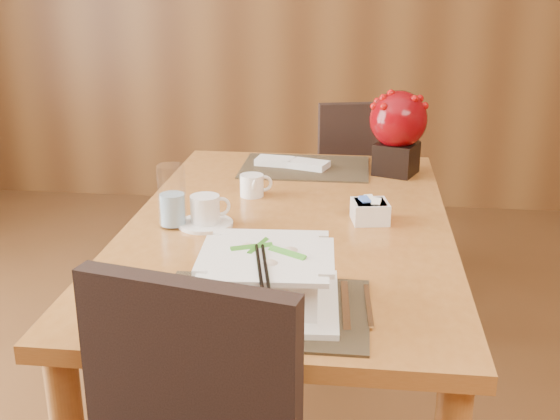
# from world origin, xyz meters

# --- Properties ---
(dining_table) EXTENTS (0.90, 1.50, 0.75)m
(dining_table) POSITION_xyz_m (0.00, 0.60, 0.65)
(dining_table) COLOR #AB6A2F
(dining_table) RESTS_ON ground
(placemat_near) EXTENTS (0.45, 0.33, 0.01)m
(placemat_near) POSITION_xyz_m (0.00, 0.05, 0.75)
(placemat_near) COLOR black
(placemat_near) RESTS_ON dining_table
(placemat_far) EXTENTS (0.45, 0.33, 0.01)m
(placemat_far) POSITION_xyz_m (0.00, 1.15, 0.75)
(placemat_far) COLOR black
(placemat_far) RESTS_ON dining_table
(soup_setting) EXTENTS (0.32, 0.32, 0.12)m
(soup_setting) POSITION_xyz_m (0.01, 0.07, 0.81)
(soup_setting) COLOR white
(soup_setting) RESTS_ON dining_table
(coffee_cup) EXTENTS (0.15, 0.15, 0.09)m
(coffee_cup) POSITION_xyz_m (-0.23, 0.54, 0.79)
(coffee_cup) COLOR white
(coffee_cup) RESTS_ON dining_table
(water_glass) EXTENTS (0.10, 0.10, 0.18)m
(water_glass) POSITION_xyz_m (-0.31, 0.52, 0.84)
(water_glass) COLOR white
(water_glass) RESTS_ON dining_table
(creamer_jug) EXTENTS (0.13, 0.13, 0.07)m
(creamer_jug) POSITION_xyz_m (-0.14, 0.81, 0.78)
(creamer_jug) COLOR white
(creamer_jug) RESTS_ON dining_table
(sugar_caddy) EXTENTS (0.11, 0.11, 0.06)m
(sugar_caddy) POSITION_xyz_m (0.23, 0.62, 0.78)
(sugar_caddy) COLOR white
(sugar_caddy) RESTS_ON dining_table
(berry_decor) EXTENTS (0.20, 0.20, 0.29)m
(berry_decor) POSITION_xyz_m (0.32, 1.12, 0.91)
(berry_decor) COLOR black
(berry_decor) RESTS_ON dining_table
(napkins_far) EXTENTS (0.28, 0.16, 0.02)m
(napkins_far) POSITION_xyz_m (-0.04, 1.15, 0.77)
(napkins_far) COLOR white
(napkins_far) RESTS_ON dining_table
(bread_plate) EXTENTS (0.17, 0.17, 0.01)m
(bread_plate) POSITION_xyz_m (-0.30, 0.08, 0.75)
(bread_plate) COLOR white
(bread_plate) RESTS_ON dining_table
(far_chair) EXTENTS (0.51, 0.51, 0.92)m
(far_chair) POSITION_xyz_m (0.20, 1.65, 0.52)
(far_chair) COLOR black
(far_chair) RESTS_ON ground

